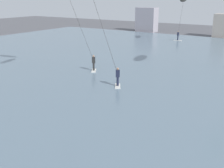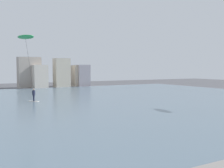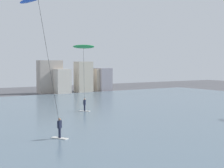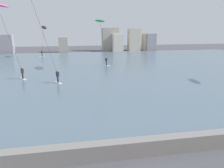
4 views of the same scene
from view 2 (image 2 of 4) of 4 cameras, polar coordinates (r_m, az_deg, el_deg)
The scene contains 3 objects.
water_bay at distance 33.99m, azimuth -18.76°, elevation -4.23°, with size 84.00×52.00×0.10m, color slate.
far_shore_buildings at distance 62.76m, azimuth -17.02°, elevation 1.75°, with size 45.74×5.00×6.84m.
kitesurfer_green at distance 33.98m, azimuth -17.43°, elevation 8.41°, with size 3.07×5.29×8.26m.
Camera 2 is at (-6.28, -2.24, 4.45)m, focal length 43.98 mm.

